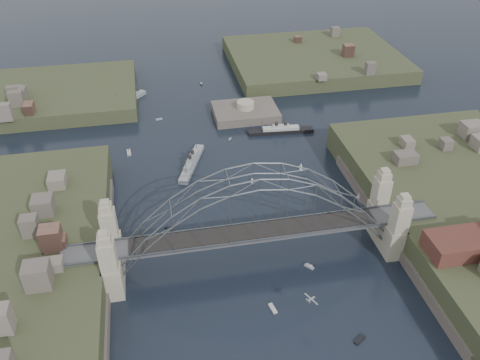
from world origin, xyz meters
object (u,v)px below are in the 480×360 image
Objects in this scene: naval_cruiser_far at (128,100)px; ocean_liner at (281,130)px; bridge at (256,218)px; fort_island at (245,117)px; naval_cruiser_near at (192,163)px; wharf_shed at (473,243)px.

ocean_liner is (49.21, -32.68, -0.10)m from naval_cruiser_far.
naval_cruiser_far is 59.07m from ocean_liner.
bridge is 3.86× the size of ocean_liner.
bridge reaches higher than ocean_liner.
naval_cruiser_far is 0.67× the size of ocean_liner.
naval_cruiser_near is (-21.89, -27.85, 1.27)m from fort_island.
bridge is 46.23m from wharf_shed.
wharf_shed is at bearing -17.65° from bridge.
naval_cruiser_near is 50.11m from naval_cruiser_far.
fort_island is 1.01× the size of ocean_liner.
naval_cruiser_far is at bearing 154.91° from fort_island.
ocean_liner is at bearing -33.59° from naval_cruiser_far.
wharf_shed is at bearing -54.93° from naval_cruiser_far.
naval_cruiser_far is at bearing 107.60° from bridge.
naval_cruiser_far is at bearing 111.39° from naval_cruiser_near.
ocean_liner is at bearing 108.13° from wharf_shed.
naval_cruiser_near is at bearing -68.61° from naval_cruiser_far.
wharf_shed is at bearing -46.17° from naval_cruiser_near.
bridge is 93.86m from naval_cruiser_far.
wharf_shed is at bearing -69.15° from fort_island.
ocean_liner is at bearing 69.45° from bridge.
naval_cruiser_near is at bearing 103.21° from bridge.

